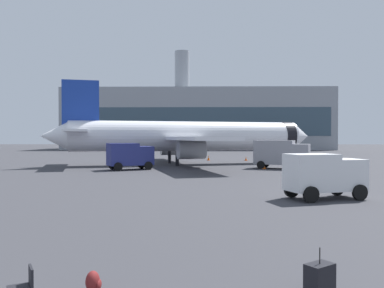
% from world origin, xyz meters
% --- Properties ---
extents(airplane_at_gate, '(35.21, 32.10, 10.50)m').
position_xyz_m(airplane_at_gate, '(-1.72, 50.10, 3.66)').
color(airplane_at_gate, white).
rests_on(airplane_at_gate, ground).
extents(service_truck, '(5.27, 4.19, 2.90)m').
position_xyz_m(service_truck, '(-7.64, 41.53, 1.61)').
color(service_truck, navy).
rests_on(service_truck, ground).
extents(fuel_truck, '(6.46, 4.39, 3.20)m').
position_xyz_m(fuel_truck, '(9.18, 43.24, 1.77)').
color(fuel_truck, gray).
rests_on(fuel_truck, ground).
extents(cargo_van, '(4.79, 3.35, 2.60)m').
position_xyz_m(cargo_van, '(7.15, 20.85, 1.45)').
color(cargo_van, white).
rests_on(cargo_van, ground).
extents(safety_cone_near, '(0.44, 0.44, 0.65)m').
position_xyz_m(safety_cone_near, '(7.20, 42.83, 0.32)').
color(safety_cone_near, '#F2590C').
rests_on(safety_cone_near, ground).
extents(safety_cone_mid, '(0.44, 0.44, 0.79)m').
position_xyz_m(safety_cone_mid, '(1.34, 59.41, 0.39)').
color(safety_cone_mid, '#F2590C').
rests_on(safety_cone_mid, ground).
extents(safety_cone_far, '(0.44, 0.44, 0.62)m').
position_xyz_m(safety_cone_far, '(7.02, 58.93, 0.31)').
color(safety_cone_far, '#F2590C').
rests_on(safety_cone_far, ground).
extents(rolling_suitcase, '(0.75, 0.70, 1.10)m').
position_xyz_m(rolling_suitcase, '(2.71, 6.54, 0.39)').
color(rolling_suitcase, black).
rests_on(rolling_suitcase, ground).
extents(traveller_backpack, '(0.36, 0.40, 0.48)m').
position_xyz_m(traveller_backpack, '(-2.39, 6.73, 0.23)').
color(traveller_backpack, maroon).
rests_on(traveller_backpack, ground).
extents(gate_chair, '(0.65, 0.65, 0.86)m').
position_xyz_m(gate_chair, '(-3.57, 5.77, 0.50)').
color(gate_chair, black).
rests_on(gate_chair, ground).
extents(terminal_building, '(76.55, 22.74, 29.44)m').
position_xyz_m(terminal_building, '(-0.72, 119.59, 8.83)').
color(terminal_building, gray).
rests_on(terminal_building, ground).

